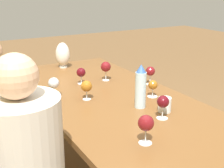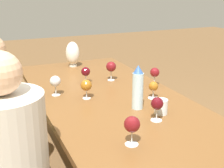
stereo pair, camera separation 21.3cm
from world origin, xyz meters
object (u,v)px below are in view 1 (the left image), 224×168
at_px(wine_glass_2, 150,72).
at_px(wine_glass_5, 81,73).
at_px(vase, 63,55).
at_px(wine_glass_4, 54,83).
at_px(wine_glass_1, 106,67).
at_px(wine_glass_0, 146,124).
at_px(wine_glass_7, 153,85).
at_px(water_tumbler, 165,105).
at_px(water_bottle, 141,87).
at_px(wine_glass_3, 86,86).
at_px(wine_glass_6, 163,102).

height_order(wine_glass_2, wine_glass_5, wine_glass_2).
height_order(vase, wine_glass_4, vase).
bearing_deg(wine_glass_2, vase, 26.33).
bearing_deg(wine_glass_2, wine_glass_1, 43.92).
xyz_separation_m(wine_glass_4, wine_glass_5, (0.19, -0.29, -0.01)).
xyz_separation_m(wine_glass_0, wine_glass_7, (0.52, -0.43, -0.02)).
bearing_deg(water_tumbler, water_bottle, 34.31).
xyz_separation_m(vase, wine_glass_2, (-0.82, -0.41, -0.02)).
bearing_deg(wine_glass_7, water_bottle, 122.36).
relative_size(water_tumbler, vase, 0.39).
height_order(water_bottle, wine_glass_3, water_bottle).
distance_m(water_bottle, wine_glass_1, 0.62).
distance_m(water_tumbler, wine_glass_3, 0.54).
height_order(wine_glass_3, wine_glass_5, wine_glass_3).
distance_m(wine_glass_0, wine_glass_3, 0.70).
relative_size(water_tumbler, wine_glass_7, 0.76).
distance_m(wine_glass_1, wine_glass_7, 0.51).
relative_size(water_bottle, wine_glass_4, 1.99).
xyz_separation_m(wine_glass_1, wine_glass_3, (-0.32, 0.32, -0.02)).
distance_m(wine_glass_2, wine_glass_7, 0.28).
height_order(water_tumbler, wine_glass_1, wine_glass_1).
xyz_separation_m(water_bottle, wine_glass_0, (-0.41, 0.25, -0.03)).
relative_size(water_bottle, wine_glass_1, 1.81).
height_order(water_bottle, vase, water_bottle).
bearing_deg(wine_glass_0, wine_glass_1, -17.91).
bearing_deg(wine_glass_4, wine_glass_5, -57.15).
distance_m(wine_glass_0, wine_glass_5, 1.04).
bearing_deg(wine_glass_5, wine_glass_2, -120.80).
bearing_deg(wine_glass_2, wine_glass_6, 150.25).
height_order(vase, wine_glass_7, vase).
height_order(water_bottle, wine_glass_2, water_bottle).
relative_size(wine_glass_1, wine_glass_2, 1.09).
distance_m(vase, wine_glass_2, 0.91).
relative_size(water_tumbler, wine_glass_6, 0.64).
bearing_deg(vase, wine_glass_1, -164.65).
relative_size(water_bottle, wine_glass_6, 1.99).
distance_m(vase, wine_glass_5, 0.55).
distance_m(wine_glass_4, wine_glass_5, 0.34).
relative_size(wine_glass_0, wine_glass_1, 0.96).
distance_m(water_bottle, water_tumbler, 0.19).
bearing_deg(water_tumbler, wine_glass_2, -26.72).
relative_size(wine_glass_3, wine_glass_6, 0.95).
distance_m(vase, wine_glass_6, 1.39).
height_order(wine_glass_6, wine_glass_7, wine_glass_6).
relative_size(water_bottle, wine_glass_5, 2.18).
bearing_deg(wine_glass_4, wine_glass_6, -146.70).
bearing_deg(wine_glass_1, wine_glass_4, 108.86).
bearing_deg(water_tumbler, vase, 6.95).
relative_size(wine_glass_2, wine_glass_7, 1.19).
bearing_deg(water_tumbler, wine_glass_3, 37.51).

